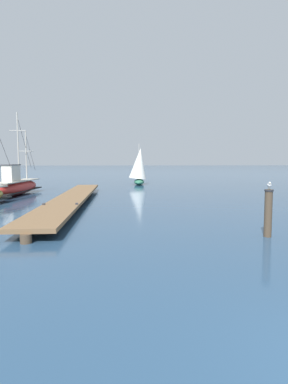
# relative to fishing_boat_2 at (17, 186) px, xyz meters

# --- Properties ---
(floating_dock) EXTENTS (1.88, 20.15, 0.53)m
(floating_dock) POSITION_rel_fishing_boat_2_xyz_m (4.99, -5.73, -0.34)
(floating_dock) COLOR brown
(floating_dock) RESTS_ON ground
(fishing_boat_2) EXTENTS (2.00, 7.85, 6.32)m
(fishing_boat_2) POSITION_rel_fishing_boat_2_xyz_m (0.00, 0.00, 0.00)
(fishing_boat_2) COLOR #AD2823
(fishing_boat_2) RESTS_ON ground
(mooring_piling) EXTENTS (0.30, 0.30, 1.62)m
(mooring_piling) POSITION_rel_fishing_boat_2_xyz_m (12.93, -15.27, 0.14)
(mooring_piling) COLOR #4C3D2D
(mooring_piling) RESTS_ON ground
(perched_seagull) EXTENTS (0.21, 0.37, 0.27)m
(perched_seagull) POSITION_rel_fishing_boat_2_xyz_m (12.93, -15.26, 1.07)
(perched_seagull) COLOR gold
(perched_seagull) RESTS_ON mooring_piling
(distant_sailboat) EXTENTS (2.36, 3.85, 4.48)m
(distant_sailboat) POSITION_rel_fishing_boat_2_xyz_m (9.96, 10.37, 1.28)
(distant_sailboat) COLOR #337556
(distant_sailboat) RESTS_ON ground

